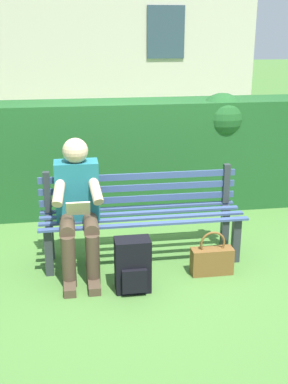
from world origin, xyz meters
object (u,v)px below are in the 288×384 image
handbag (212,260)px  park_bench (141,213)px  person_seated (78,204)px  backpack (133,265)px

handbag → park_bench: bearing=-37.5°
park_bench → handbag: 0.78m
person_seated → handbag: (-1.14, 0.26, -0.50)m
person_seated → handbag: 1.27m
park_bench → handbag: bearing=142.5°
handbag → backpack: bearing=13.5°
park_bench → person_seated: size_ratio=1.57×
park_bench → backpack: (0.16, 0.61, -0.22)m
backpack → handbag: 0.75m
park_bench → backpack: size_ratio=4.07×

